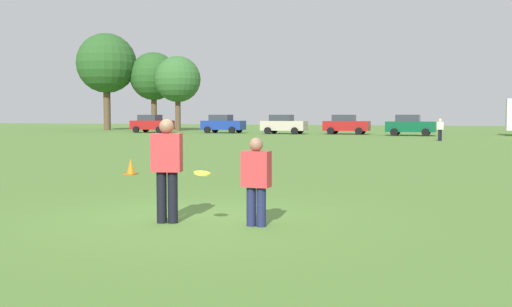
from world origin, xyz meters
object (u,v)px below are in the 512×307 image
at_px(parked_car_mid_left, 223,124).
at_px(bystander_sideline_watcher, 440,128).
at_px(frisbee, 202,173).
at_px(traffic_cone, 131,167).
at_px(player_thrower, 167,165).
at_px(parked_car_near_right, 410,125).
at_px(player_defender, 256,177).
at_px(parked_car_center, 283,124).
at_px(parked_car_mid_right, 346,124).
at_px(parked_car_near_left, 152,124).

relative_size(parked_car_mid_left, bystander_sideline_watcher, 2.75).
distance_m(frisbee, bystander_sideline_watcher, 35.28).
distance_m(traffic_cone, parked_car_mid_left, 42.53).
height_order(player_thrower, bystander_sideline_watcher, player_thrower).
distance_m(frisbee, parked_car_near_right, 45.56).
xyz_separation_m(frisbee, bystander_sideline_watcher, (1.41, 35.26, 0.01)).
bearing_deg(player_defender, parked_car_center, 107.30).
distance_m(parked_car_mid_right, parked_car_near_right, 6.35).
xyz_separation_m(player_defender, traffic_cone, (-6.54, 6.74, -0.57)).
xyz_separation_m(player_defender, parked_car_mid_left, (-20.91, 46.76, 0.13)).
bearing_deg(parked_car_center, parked_car_mid_left, 173.23).
relative_size(player_thrower, parked_car_near_left, 0.41).
height_order(player_defender, parked_car_near_left, parked_car_near_left).
bearing_deg(parked_car_mid_right, player_defender, -79.67).
distance_m(player_defender, traffic_cone, 9.41).
bearing_deg(parked_car_near_right, parked_car_near_left, 179.45).
height_order(frisbee, parked_car_center, parked_car_center).
distance_m(player_defender, parked_car_near_left, 53.52).
bearing_deg(parked_car_mid_left, player_thrower, -67.55).
bearing_deg(parked_car_mid_right, bystander_sideline_watcher, -53.04).
relative_size(player_thrower, frisbee, 6.30).
relative_size(frisbee, bystander_sideline_watcher, 0.18).
distance_m(frisbee, parked_car_center, 48.20).
xyz_separation_m(traffic_cone, bystander_sideline_watcher, (7.14, 28.22, 0.64)).
bearing_deg(frisbee, player_defender, 20.09).
xyz_separation_m(parked_car_mid_right, parked_car_near_right, (6.04, -1.95, 0.00)).
bearing_deg(parked_car_center, traffic_cone, -78.78).
xyz_separation_m(parked_car_near_left, parked_car_mid_left, (7.31, 1.28, 0.00)).
bearing_deg(bystander_sideline_watcher, parked_car_center, 143.55).
height_order(frisbee, parked_car_mid_left, parked_car_mid_left).
bearing_deg(parked_car_center, parked_car_mid_right, 11.82).
height_order(player_thrower, parked_car_near_right, parked_car_near_right).
distance_m(traffic_cone, parked_car_near_right, 38.70).
xyz_separation_m(player_defender, bystander_sideline_watcher, (0.60, 34.96, 0.07)).
xyz_separation_m(player_thrower, parked_car_mid_right, (-7.11, 47.41, -0.05)).
relative_size(player_thrower, parked_car_near_right, 0.41).
xyz_separation_m(traffic_cone, parked_car_center, (-7.78, 39.24, 0.69)).
bearing_deg(frisbee, parked_car_center, 106.27).
xyz_separation_m(parked_car_near_left, parked_car_center, (13.89, 0.50, 0.00)).
distance_m(player_defender, bystander_sideline_watcher, 34.96).
xyz_separation_m(player_defender, parked_car_near_left, (-28.22, 45.47, 0.13)).
bearing_deg(traffic_cone, player_thrower, -54.09).
height_order(player_defender, parked_car_mid_left, parked_car_mid_left).
bearing_deg(parked_car_near_right, player_defender, -86.76).
height_order(player_thrower, parked_car_mid_left, parked_car_mid_left).
distance_m(parked_car_mid_left, parked_car_near_right, 18.42).
relative_size(traffic_cone, parked_car_near_left, 0.11).
distance_m(parked_car_mid_left, parked_car_mid_right, 12.32).
xyz_separation_m(parked_car_mid_left, parked_car_mid_right, (12.31, 0.42, 0.00)).
distance_m(parked_car_center, parked_car_mid_right, 5.85).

